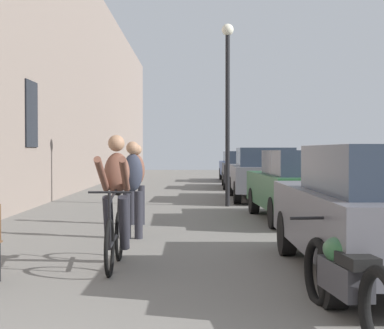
{
  "coord_description": "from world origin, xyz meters",
  "views": [
    {
      "loc": [
        0.94,
        -2.53,
        1.5
      ],
      "look_at": [
        0.97,
        16.14,
        1.07
      ],
      "focal_mm": 56.17,
      "sensor_mm": 36.0,
      "label": 1
    }
  ],
  "objects_px": {
    "parked_car_nearest": "(377,210)",
    "parked_car_fifth": "(237,166)",
    "parked_car_fourth": "(244,169)",
    "pedestrian_near": "(132,184)",
    "cyclist_on_bicycle": "(115,204)",
    "pedestrian_mid": "(135,179)",
    "parked_car_third": "(262,173)",
    "street_lamp": "(227,91)",
    "parked_car_second": "(300,184)",
    "parked_motorcycle": "(344,278)"
  },
  "relations": [
    {
      "from": "parked_car_third",
      "to": "parked_car_fourth",
      "type": "xyz_separation_m",
      "value": [
        -0.04,
        5.91,
        -0.05
      ]
    },
    {
      "from": "pedestrian_mid",
      "to": "parked_car_second",
      "type": "height_order",
      "value": "pedestrian_mid"
    },
    {
      "from": "parked_car_fourth",
      "to": "pedestrian_near",
      "type": "bearing_deg",
      "value": -102.68
    },
    {
      "from": "parked_motorcycle",
      "to": "pedestrian_mid",
      "type": "bearing_deg",
      "value": 109.38
    },
    {
      "from": "cyclist_on_bicycle",
      "to": "parked_motorcycle",
      "type": "xyz_separation_m",
      "value": [
        2.33,
        -2.66,
        -0.41
      ]
    },
    {
      "from": "parked_car_fifth",
      "to": "parked_motorcycle",
      "type": "xyz_separation_m",
      "value": [
        -0.96,
        -24.38,
        -0.35
      ]
    },
    {
      "from": "pedestrian_near",
      "to": "parked_car_second",
      "type": "distance_m",
      "value": 4.23
    },
    {
      "from": "cyclist_on_bicycle",
      "to": "parked_car_fifth",
      "type": "xyz_separation_m",
      "value": [
        3.29,
        21.72,
        -0.05
      ]
    },
    {
      "from": "cyclist_on_bicycle",
      "to": "parked_car_second",
      "type": "height_order",
      "value": "cyclist_on_bicycle"
    },
    {
      "from": "cyclist_on_bicycle",
      "to": "parked_car_nearest",
      "type": "relative_size",
      "value": 0.4
    },
    {
      "from": "pedestrian_near",
      "to": "parked_car_fourth",
      "type": "relative_size",
      "value": 0.39
    },
    {
      "from": "cyclist_on_bicycle",
      "to": "parked_car_nearest",
      "type": "distance_m",
      "value": 3.28
    },
    {
      "from": "parked_car_second",
      "to": "parked_car_third",
      "type": "bearing_deg",
      "value": 91.99
    },
    {
      "from": "cyclist_on_bicycle",
      "to": "parked_motorcycle",
      "type": "height_order",
      "value": "cyclist_on_bicycle"
    },
    {
      "from": "street_lamp",
      "to": "parked_car_fifth",
      "type": "bearing_deg",
      "value": 84.33
    },
    {
      "from": "street_lamp",
      "to": "parked_car_fourth",
      "type": "bearing_deg",
      "value": 81.72
    },
    {
      "from": "parked_car_nearest",
      "to": "parked_car_third",
      "type": "bearing_deg",
      "value": 90.18
    },
    {
      "from": "pedestrian_mid",
      "to": "parked_car_nearest",
      "type": "relative_size",
      "value": 0.37
    },
    {
      "from": "parked_car_fifth",
      "to": "parked_car_third",
      "type": "bearing_deg",
      "value": -90.69
    },
    {
      "from": "parked_car_nearest",
      "to": "parked_car_fourth",
      "type": "relative_size",
      "value": 1.05
    },
    {
      "from": "pedestrian_mid",
      "to": "parked_car_fifth",
      "type": "bearing_deg",
      "value": 78.9
    },
    {
      "from": "pedestrian_near",
      "to": "street_lamp",
      "type": "xyz_separation_m",
      "value": [
        1.97,
        5.94,
        2.17
      ]
    },
    {
      "from": "street_lamp",
      "to": "parked_motorcycle",
      "type": "relative_size",
      "value": 2.29
    },
    {
      "from": "street_lamp",
      "to": "parked_car_fourth",
      "type": "height_order",
      "value": "street_lamp"
    },
    {
      "from": "pedestrian_mid",
      "to": "parked_car_fifth",
      "type": "xyz_separation_m",
      "value": [
        3.41,
        17.4,
        -0.16
      ]
    },
    {
      "from": "parked_car_second",
      "to": "parked_car_fifth",
      "type": "bearing_deg",
      "value": 90.17
    },
    {
      "from": "cyclist_on_bicycle",
      "to": "pedestrian_mid",
      "type": "relative_size",
      "value": 1.08
    },
    {
      "from": "pedestrian_mid",
      "to": "parked_car_third",
      "type": "xyz_separation_m",
      "value": [
        3.28,
        6.01,
        -0.1
      ]
    },
    {
      "from": "cyclist_on_bicycle",
      "to": "pedestrian_near",
      "type": "relative_size",
      "value": 1.06
    },
    {
      "from": "street_lamp",
      "to": "parked_car_fifth",
      "type": "relative_size",
      "value": 1.19
    },
    {
      "from": "cyclist_on_bicycle",
      "to": "parked_car_third",
      "type": "xyz_separation_m",
      "value": [
        3.15,
        10.33,
        0.01
      ]
    },
    {
      "from": "parked_car_nearest",
      "to": "street_lamp",
      "type": "bearing_deg",
      "value": 97.66
    },
    {
      "from": "street_lamp",
      "to": "parked_car_nearest",
      "type": "distance_m",
      "value": 9.5
    },
    {
      "from": "street_lamp",
      "to": "pedestrian_mid",
      "type": "bearing_deg",
      "value": -117.53
    },
    {
      "from": "cyclist_on_bicycle",
      "to": "pedestrian_mid",
      "type": "height_order",
      "value": "cyclist_on_bicycle"
    },
    {
      "from": "parked_car_nearest",
      "to": "parked_motorcycle",
      "type": "xyz_separation_m",
      "value": [
        -0.86,
        -1.85,
        -0.41
      ]
    },
    {
      "from": "parked_car_fourth",
      "to": "parked_car_fifth",
      "type": "bearing_deg",
      "value": 88.14
    },
    {
      "from": "parked_car_nearest",
      "to": "parked_car_fifth",
      "type": "bearing_deg",
      "value": 89.74
    },
    {
      "from": "cyclist_on_bicycle",
      "to": "parked_car_fourth",
      "type": "xyz_separation_m",
      "value": [
        3.11,
        16.24,
        -0.04
      ]
    },
    {
      "from": "cyclist_on_bicycle",
      "to": "parked_car_fourth",
      "type": "distance_m",
      "value": 16.53
    },
    {
      "from": "street_lamp",
      "to": "parked_car_fourth",
      "type": "distance_m",
      "value": 8.33
    },
    {
      "from": "parked_car_fourth",
      "to": "parked_motorcycle",
      "type": "distance_m",
      "value": 18.91
    },
    {
      "from": "parked_car_third",
      "to": "parked_car_fifth",
      "type": "height_order",
      "value": "parked_car_third"
    },
    {
      "from": "parked_car_second",
      "to": "parked_car_fourth",
      "type": "height_order",
      "value": "parked_car_second"
    },
    {
      "from": "pedestrian_mid",
      "to": "pedestrian_near",
      "type": "bearing_deg",
      "value": -86.54
    },
    {
      "from": "parked_car_third",
      "to": "parked_motorcycle",
      "type": "xyz_separation_m",
      "value": [
        -0.82,
        -12.99,
        -0.42
      ]
    },
    {
      "from": "parked_car_second",
      "to": "pedestrian_mid",
      "type": "bearing_deg",
      "value": -169.55
    },
    {
      "from": "parked_motorcycle",
      "to": "street_lamp",
      "type": "bearing_deg",
      "value": 91.93
    },
    {
      "from": "pedestrian_mid",
      "to": "street_lamp",
      "type": "bearing_deg",
      "value": 62.47
    },
    {
      "from": "parked_car_third",
      "to": "parked_car_fifth",
      "type": "relative_size",
      "value": 1.1
    }
  ]
}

